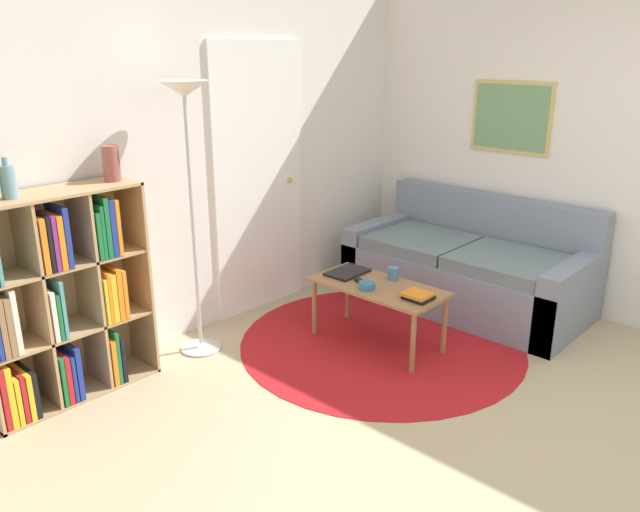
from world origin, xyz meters
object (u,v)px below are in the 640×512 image
object	(u,v)px
coffee_table	(378,292)
bottle_right	(8,181)
bowl	(367,286)
couch	(470,269)
bookshelf	(55,302)
vase_on_shelf	(111,163)
laptop	(347,272)
cup	(393,273)
floor_lamp	(187,129)

from	to	relation	value
coffee_table	bottle_right	size ratio (longest dim) A/B	4.32
bowl	bottle_right	size ratio (longest dim) A/B	0.51
couch	bookshelf	bearing A→B (deg)	160.46
vase_on_shelf	bottle_right	bearing A→B (deg)	-178.58
bookshelf	vase_on_shelf	world-z (taller)	vase_on_shelf
vase_on_shelf	couch	bearing A→B (deg)	-22.70
bookshelf	laptop	world-z (taller)	bookshelf
couch	vase_on_shelf	xyz separation A→B (m)	(-2.51, 1.05, 1.08)
laptop	coffee_table	bearing A→B (deg)	-96.04
vase_on_shelf	laptop	bearing A→B (deg)	-24.19
bookshelf	bottle_right	size ratio (longest dim) A/B	5.74
coffee_table	cup	world-z (taller)	cup
laptop	bottle_right	size ratio (longest dim) A/B	1.43
bookshelf	bowl	bearing A→B (deg)	-28.62
floor_lamp	laptop	size ratio (longest dim) A/B	5.82
bowl	bookshelf	bearing A→B (deg)	151.38
coffee_table	cup	bearing A→B (deg)	-3.67
bottle_right	bowl	bearing A→B (deg)	-26.21
floor_lamp	bookshelf	bearing A→B (deg)	173.82
coffee_table	couch	bearing A→B (deg)	-4.97
laptop	cup	distance (m)	0.35
vase_on_shelf	floor_lamp	bearing A→B (deg)	-11.88
bowl	cup	bearing A→B (deg)	-4.25
coffee_table	bowl	distance (m)	0.14
bookshelf	couch	bearing A→B (deg)	-19.54
couch	bottle_right	xyz separation A→B (m)	(-3.11, 1.03, 1.06)
cup	vase_on_shelf	xyz separation A→B (m)	(-1.55, 0.96, 0.88)
bottle_right	laptop	bearing A→B (deg)	-17.14
laptop	bowl	size ratio (longest dim) A/B	2.79
couch	laptop	xyz separation A→B (m)	(-1.08, 0.41, 0.16)
bookshelf	coffee_table	bearing A→B (deg)	-27.34
bookshelf	laptop	size ratio (longest dim) A/B	4.02
laptop	cup	size ratio (longest dim) A/B	3.43
couch	coffee_table	xyz separation A→B (m)	(-1.11, 0.10, 0.10)
bottle_right	couch	bearing A→B (deg)	-18.38
laptop	vase_on_shelf	bearing A→B (deg)	155.81
laptop	cup	bearing A→B (deg)	-68.39
couch	bowl	distance (m)	1.25
floor_lamp	couch	bearing A→B (deg)	-25.06
laptop	bottle_right	bearing A→B (deg)	162.86
floor_lamp	laptop	xyz separation A→B (m)	(0.95, -0.54, -1.08)
bookshelf	vase_on_shelf	distance (m)	0.87
couch	bottle_right	size ratio (longest dim) A/B	8.55
couch	cup	distance (m)	0.98
bottle_right	bookshelf	bearing A→B (deg)	5.11
coffee_table	laptop	size ratio (longest dim) A/B	3.02
floor_lamp	couch	size ratio (longest dim) A/B	0.97
bookshelf	cup	world-z (taller)	bookshelf
coffee_table	laptop	xyz separation A→B (m)	(0.03, 0.31, 0.06)
bookshelf	coffee_table	xyz separation A→B (m)	(1.84, -0.95, -0.22)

